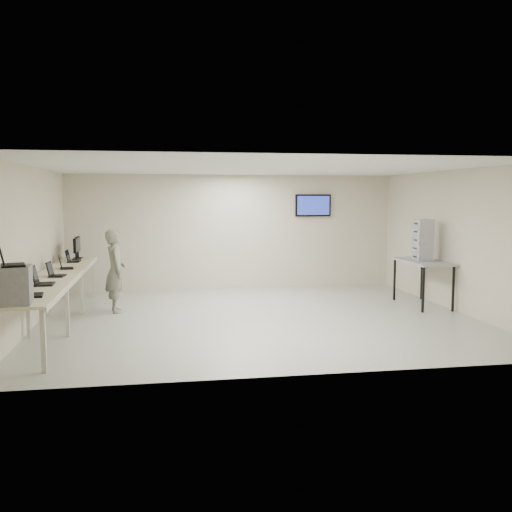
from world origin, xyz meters
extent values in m
cube|color=#ABAE9C|center=(0.00, 0.00, 0.00)|extent=(8.00, 7.00, 0.01)
cube|color=silver|center=(0.00, 0.00, 2.80)|extent=(8.00, 7.00, 0.01)
cube|color=beige|center=(0.00, 3.50, 1.40)|extent=(8.00, 0.01, 2.80)
cube|color=beige|center=(0.00, -3.50, 1.40)|extent=(8.00, 0.01, 2.80)
cube|color=beige|center=(-4.00, 0.00, 1.40)|extent=(0.01, 7.00, 2.80)
cube|color=beige|center=(4.00, 0.00, 1.40)|extent=(0.01, 7.00, 2.80)
cube|color=black|center=(2.00, 3.48, 2.05)|extent=(0.15, 0.04, 0.15)
cube|color=black|center=(2.00, 3.44, 2.05)|extent=(0.90, 0.06, 0.55)
cube|color=navy|center=(2.00, 3.40, 2.05)|extent=(0.82, 0.01, 0.47)
cube|color=beige|center=(-3.60, 0.00, 0.88)|extent=(0.75, 6.00, 0.04)
cube|color=#BAB7A7|center=(-3.23, 0.00, 0.85)|extent=(0.02, 6.00, 0.06)
cube|color=#BAB7A7|center=(-3.30, -2.85, 0.43)|extent=(0.06, 0.06, 0.86)
cube|color=#BAB7A7|center=(-3.90, -0.90, 0.43)|extent=(0.06, 0.06, 0.86)
cube|color=#BAB7A7|center=(-3.30, -0.90, 0.43)|extent=(0.06, 0.06, 0.86)
cube|color=#BAB7A7|center=(-3.90, 0.90, 0.43)|extent=(0.06, 0.06, 0.86)
cube|color=#BAB7A7|center=(-3.30, 0.90, 0.43)|extent=(0.06, 0.06, 0.86)
cube|color=#BAB7A7|center=(-3.90, 2.85, 0.43)|extent=(0.06, 0.06, 0.86)
cube|color=#BAB7A7|center=(-3.30, 2.85, 0.43)|extent=(0.06, 0.06, 0.86)
cube|color=slate|center=(-3.65, -2.75, 1.15)|extent=(0.46, 0.51, 0.49)
cube|color=black|center=(-3.65, -2.75, 1.40)|extent=(0.38, 0.45, 0.02)
cube|color=black|center=(-3.79, -2.75, 1.56)|extent=(0.17, 0.38, 0.28)
cube|color=black|center=(-3.78, -2.75, 1.56)|extent=(0.14, 0.33, 0.23)
cube|color=black|center=(-3.55, -2.18, 0.91)|extent=(0.33, 0.42, 0.02)
cube|color=black|center=(-3.69, -2.18, 1.06)|extent=(0.12, 0.37, 0.27)
cube|color=black|center=(-3.68, -2.18, 1.06)|extent=(0.10, 0.32, 0.23)
cube|color=black|center=(-3.58, -1.16, 0.91)|extent=(0.29, 0.40, 0.02)
cube|color=black|center=(-3.73, -1.16, 1.06)|extent=(0.09, 0.37, 0.28)
cube|color=black|center=(-3.71, -1.16, 1.06)|extent=(0.06, 0.32, 0.23)
cube|color=black|center=(-3.55, -0.21, 0.91)|extent=(0.27, 0.35, 0.02)
cube|color=black|center=(-3.67, -0.21, 1.04)|extent=(0.09, 0.32, 0.24)
cube|color=black|center=(-3.66, -0.21, 1.04)|extent=(0.07, 0.28, 0.20)
cube|color=black|center=(-3.56, 0.86, 0.91)|extent=(0.30, 0.37, 0.02)
cube|color=black|center=(-3.68, 0.86, 1.04)|extent=(0.12, 0.32, 0.24)
cube|color=black|center=(-3.66, 0.86, 1.04)|extent=(0.10, 0.28, 0.20)
cube|color=black|center=(-3.58, 2.00, 0.91)|extent=(0.25, 0.34, 0.02)
cube|color=black|center=(-3.70, 2.00, 1.04)|extent=(0.07, 0.31, 0.24)
cube|color=black|center=(-3.69, 2.00, 1.04)|extent=(0.05, 0.28, 0.20)
cylinder|color=black|center=(-3.60, 2.49, 0.91)|extent=(0.21, 0.21, 0.02)
cube|color=black|center=(-3.60, 2.49, 1.00)|extent=(0.04, 0.03, 0.17)
cube|color=black|center=(-3.60, 2.49, 1.21)|extent=(0.05, 0.47, 0.32)
cube|color=black|center=(-3.57, 2.49, 1.21)|extent=(0.00, 0.43, 0.27)
cylinder|color=black|center=(-3.60, 2.75, 0.91)|extent=(0.22, 0.22, 0.02)
cube|color=black|center=(-3.60, 2.75, 1.00)|extent=(0.04, 0.03, 0.17)
cube|color=black|center=(-3.60, 2.75, 1.22)|extent=(0.05, 0.49, 0.33)
cube|color=black|center=(-3.57, 2.75, 1.22)|extent=(0.00, 0.44, 0.28)
imported|color=#67685A|center=(-2.67, 1.01, 0.82)|extent=(0.50, 0.66, 1.63)
cube|color=gray|center=(3.60, 0.63, 0.93)|extent=(0.74, 1.58, 0.04)
cube|color=black|center=(3.28, -0.06, 0.45)|extent=(0.04, 0.04, 0.90)
cube|color=black|center=(3.28, 1.32, 0.45)|extent=(0.04, 0.04, 0.90)
cube|color=black|center=(3.92, -0.06, 0.45)|extent=(0.04, 0.04, 0.90)
cube|color=black|center=(3.92, 1.32, 0.45)|extent=(0.04, 0.04, 0.90)
cube|color=#A6A8AE|center=(3.58, 0.63, 1.03)|extent=(0.33, 0.36, 0.17)
cube|color=#A6A8AE|center=(3.58, 0.63, 1.20)|extent=(0.33, 0.36, 0.17)
cube|color=#A6A8AE|center=(3.58, 0.63, 1.38)|extent=(0.33, 0.36, 0.17)
cube|color=#A6A8AE|center=(3.58, 0.63, 1.55)|extent=(0.33, 0.36, 0.17)
cube|color=#A6A8AE|center=(3.58, 0.63, 1.72)|extent=(0.33, 0.36, 0.17)
camera|label=1|loc=(-1.81, -10.38, 2.28)|focal=40.00mm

